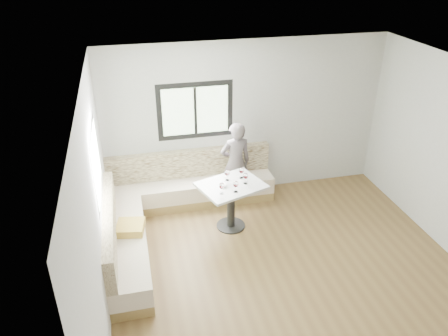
{
  "coord_description": "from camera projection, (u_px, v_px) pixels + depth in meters",
  "views": [
    {
      "loc": [
        -2.02,
        -4.39,
        4.26
      ],
      "look_at": [
        -0.64,
        1.47,
        1.05
      ],
      "focal_mm": 35.0,
      "sensor_mm": 36.0,
      "label": 1
    }
  ],
  "objects": [
    {
      "name": "wine_glass_a",
      "position": [
        222.0,
        186.0,
        6.57
      ],
      "size": [
        0.08,
        0.08,
        0.19
      ],
      "color": "white",
      "rests_on": "table"
    },
    {
      "name": "table",
      "position": [
        231.0,
        195.0,
        6.97
      ],
      "size": [
        1.16,
        1.03,
        0.8
      ],
      "rotation": [
        0.0,
        0.0,
        0.33
      ],
      "color": "black",
      "rests_on": "ground"
    },
    {
      "name": "banquette",
      "position": [
        165.0,
        209.0,
        7.11
      ],
      "size": [
        2.9,
        2.8,
        0.95
      ],
      "color": "olive",
      "rests_on": "ground"
    },
    {
      "name": "room",
      "position": [
        292.0,
        188.0,
        5.57
      ],
      "size": [
        5.01,
        5.01,
        2.81
      ],
      "color": "brown",
      "rests_on": "ground"
    },
    {
      "name": "olive_ramekin",
      "position": [
        224.0,
        186.0,
        6.81
      ],
      "size": [
        0.09,
        0.09,
        0.04
      ],
      "color": "white",
      "rests_on": "table"
    },
    {
      "name": "wine_glass_c",
      "position": [
        246.0,
        176.0,
        6.84
      ],
      "size": [
        0.08,
        0.08,
        0.19
      ],
      "color": "white",
      "rests_on": "table"
    },
    {
      "name": "wine_glass_b",
      "position": [
        236.0,
        184.0,
        6.61
      ],
      "size": [
        0.08,
        0.08,
        0.19
      ],
      "color": "white",
      "rests_on": "table"
    },
    {
      "name": "wine_glass_d",
      "position": [
        227.0,
        173.0,
        6.93
      ],
      "size": [
        0.08,
        0.08,
        0.19
      ],
      "color": "white",
      "rests_on": "table"
    },
    {
      "name": "person",
      "position": [
        236.0,
        163.0,
        7.62
      ],
      "size": [
        0.57,
        0.4,
        1.51
      ],
      "primitive_type": "imported",
      "rotation": [
        0.0,
        0.0,
        3.21
      ],
      "color": "#534A4D",
      "rests_on": "ground"
    },
    {
      "name": "wine_glass_e",
      "position": [
        241.0,
        171.0,
        7.0
      ],
      "size": [
        0.08,
        0.08,
        0.19
      ],
      "color": "white",
      "rests_on": "table"
    }
  ]
}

